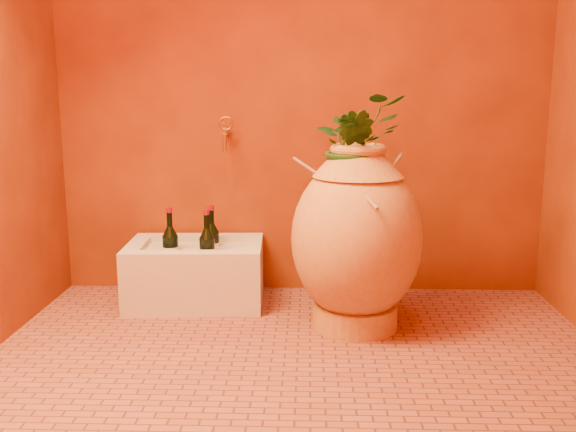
{
  "coord_description": "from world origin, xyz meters",
  "views": [
    {
      "loc": [
        0.04,
        -2.31,
        1.05
      ],
      "look_at": [
        -0.05,
        0.35,
        0.52
      ],
      "focal_mm": 40.0,
      "sensor_mm": 36.0,
      "label": 1
    }
  ],
  "objects_px": {
    "amphora": "(357,238)",
    "wine_bottle_b": "(207,251)",
    "wine_bottle_c": "(171,250)",
    "stone_basin": "(196,274)",
    "wine_bottle_a": "(212,245)",
    "wall_tap": "(226,132)"
  },
  "relations": [
    {
      "from": "wine_bottle_c",
      "to": "wall_tap",
      "type": "relative_size",
      "value": 1.92
    },
    {
      "from": "wine_bottle_a",
      "to": "wine_bottle_b",
      "type": "xyz_separation_m",
      "value": [
        -0.0,
        -0.13,
        0.0
      ]
    },
    {
      "from": "amphora",
      "to": "wine_bottle_b",
      "type": "bearing_deg",
      "value": 161.61
    },
    {
      "from": "stone_basin",
      "to": "wine_bottle_a",
      "type": "xyz_separation_m",
      "value": [
        0.08,
        0.05,
        0.14
      ]
    },
    {
      "from": "wine_bottle_c",
      "to": "wine_bottle_a",
      "type": "bearing_deg",
      "value": 30.55
    },
    {
      "from": "wine_bottle_a",
      "to": "wall_tap",
      "type": "bearing_deg",
      "value": 59.33
    },
    {
      "from": "wine_bottle_c",
      "to": "amphora",
      "type": "bearing_deg",
      "value": -15.96
    },
    {
      "from": "wine_bottle_c",
      "to": "stone_basin",
      "type": "bearing_deg",
      "value": 27.89
    },
    {
      "from": "amphora",
      "to": "wine_bottle_a",
      "type": "relative_size",
      "value": 2.6
    },
    {
      "from": "wine_bottle_a",
      "to": "wine_bottle_c",
      "type": "distance_m",
      "value": 0.22
    },
    {
      "from": "amphora",
      "to": "wall_tap",
      "type": "xyz_separation_m",
      "value": [
        -0.63,
        0.47,
        0.43
      ]
    },
    {
      "from": "wine_bottle_b",
      "to": "wine_bottle_c",
      "type": "bearing_deg",
      "value": 173.86
    },
    {
      "from": "stone_basin",
      "to": "wine_bottle_c",
      "type": "relative_size",
      "value": 2.09
    },
    {
      "from": "amphora",
      "to": "wine_bottle_b",
      "type": "relative_size",
      "value": 2.58
    },
    {
      "from": "amphora",
      "to": "stone_basin",
      "type": "distance_m",
      "value": 0.87
    },
    {
      "from": "stone_basin",
      "to": "wine_bottle_a",
      "type": "height_order",
      "value": "wine_bottle_a"
    },
    {
      "from": "stone_basin",
      "to": "amphora",
      "type": "bearing_deg",
      "value": -21.82
    },
    {
      "from": "stone_basin",
      "to": "wine_bottle_c",
      "type": "distance_m",
      "value": 0.19
    },
    {
      "from": "stone_basin",
      "to": "wine_bottle_b",
      "type": "height_order",
      "value": "wine_bottle_b"
    },
    {
      "from": "amphora",
      "to": "wine_bottle_c",
      "type": "height_order",
      "value": "amphora"
    },
    {
      "from": "stone_basin",
      "to": "wine_bottle_b",
      "type": "distance_m",
      "value": 0.17
    },
    {
      "from": "amphora",
      "to": "stone_basin",
      "type": "height_order",
      "value": "amphora"
    }
  ]
}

